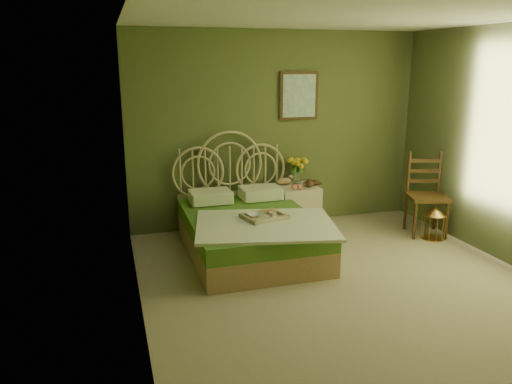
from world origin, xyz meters
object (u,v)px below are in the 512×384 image
object	(u,v)px
bed	(249,229)
birdcage	(434,223)
nightstand	(297,201)
chair	(424,189)

from	to	relation	value
bed	birdcage	xyz separation A→B (m)	(2.38, -0.22, -0.08)
bed	nightstand	xyz separation A→B (m)	(0.88, 0.73, 0.07)
nightstand	chair	bearing A→B (deg)	-24.59
chair	birdcage	world-z (taller)	chair
bed	birdcage	distance (m)	2.39
birdcage	chair	bearing A→B (deg)	90.00
chair	birdcage	size ratio (longest dim) A/B	2.48
chair	nightstand	bearing A→B (deg)	171.99
nightstand	birdcage	size ratio (longest dim) A/B	2.35
nightstand	birdcage	distance (m)	1.78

